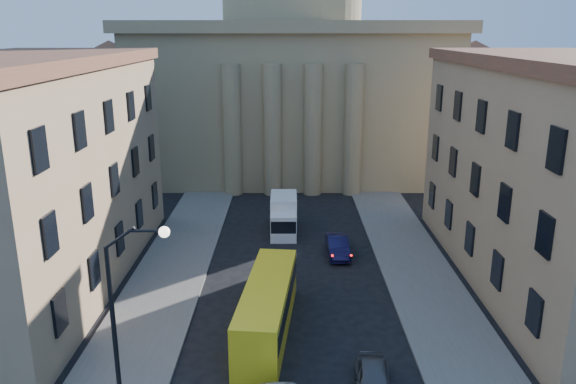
# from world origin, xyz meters

# --- Properties ---
(sidewalk_left) EXTENTS (5.00, 60.00, 0.15)m
(sidewalk_left) POSITION_xyz_m (-8.50, 18.00, 0.07)
(sidewalk_left) COLOR #5D5955
(sidewalk_left) RESTS_ON ground
(sidewalk_right) EXTENTS (5.00, 60.00, 0.15)m
(sidewalk_right) POSITION_xyz_m (8.50, 18.00, 0.07)
(sidewalk_right) COLOR #5D5955
(sidewalk_right) RESTS_ON ground
(church) EXTENTS (68.02, 28.76, 36.60)m
(church) POSITION_xyz_m (0.00, 55.47, 11.88)
(church) COLOR #8E7B57
(church) RESTS_ON ground
(building_left) EXTENTS (11.60, 26.60, 14.70)m
(building_left) POSITION_xyz_m (-17.00, 22.00, 7.42)
(building_left) COLOR tan
(building_left) RESTS_ON ground
(building_right) EXTENTS (11.60, 26.60, 14.70)m
(building_right) POSITION_xyz_m (17.00, 22.00, 7.42)
(building_right) COLOR tan
(building_right) RESTS_ON ground
(street_lamp) EXTENTS (2.62, 0.44, 8.83)m
(street_lamp) POSITION_xyz_m (-6.97, 8.00, 5.29)
(street_lamp) COLOR black
(street_lamp) RESTS_ON ground
(car_right_far) EXTENTS (1.96, 4.22, 1.40)m
(car_right_far) POSITION_xyz_m (3.47, 9.84, 0.70)
(car_right_far) COLOR #49494D
(car_right_far) RESTS_ON ground
(car_right_distant) EXTENTS (1.62, 4.37, 1.43)m
(car_right_distant) POSITION_xyz_m (3.24, 26.44, 0.71)
(car_right_distant) COLOR black
(car_right_distant) RESTS_ON ground
(city_bus) EXTENTS (3.29, 10.26, 2.84)m
(city_bus) POSITION_xyz_m (-1.56, 15.53, 1.53)
(city_bus) COLOR yellow
(city_bus) RESTS_ON ground
(box_truck) EXTENTS (2.15, 5.37, 2.95)m
(box_truck) POSITION_xyz_m (-0.80, 31.47, 1.40)
(box_truck) COLOR silver
(box_truck) RESTS_ON ground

